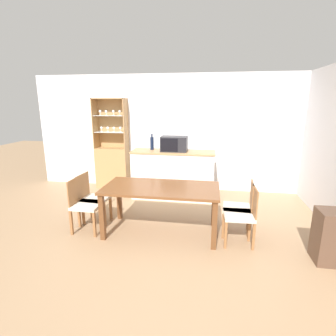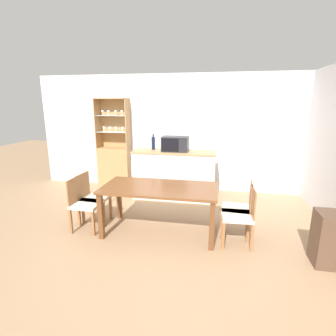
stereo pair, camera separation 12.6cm
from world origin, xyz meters
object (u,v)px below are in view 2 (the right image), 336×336
Objects in this scene: dining_chair_side_right_near at (240,215)px; dining_chair_side_right_far at (239,209)px; dining_chair_side_left_far at (92,198)px; wine_bottle at (153,143)px; dining_chair_side_left_near at (84,204)px; microwave at (175,144)px; display_cabinet at (115,161)px; dining_table at (160,193)px.

dining_chair_side_right_near is 1.00× the size of dining_chair_side_right_far.
dining_chair_side_left_far is 2.51× the size of wine_bottle.
dining_chair_side_right_near is 2.51m from wine_bottle.
dining_chair_side_left_near is 1.58× the size of microwave.
microwave reaches higher than dining_chair_side_left_near.
display_cabinet is at bearing 161.70° from microwave.
display_cabinet reaches higher than dining_chair_side_left_far.
dining_chair_side_left_far is 1.78m from wine_bottle.
display_cabinet is at bearing -169.89° from dining_chair_side_left_near.
dining_chair_side_right_far is at bearing -35.06° from display_cabinet.
dining_chair_side_right_near is 1.58× the size of microwave.
dining_chair_side_right_near is (2.70, -2.14, -0.20)m from display_cabinet.
dining_chair_side_right_near is 2.15m from microwave.
dining_chair_side_right_far is (2.70, -1.90, -0.20)m from display_cabinet.
dining_chair_side_left_near is 2.13m from microwave.
display_cabinet is 2.46× the size of dining_chair_side_left_near.
dining_chair_side_right_near is at bearing -38.44° from display_cabinet.
dining_chair_side_right_near and dining_chair_side_left_near have the same top height.
dining_chair_side_left_near is at bearing 100.08° from dining_chair_side_right_far.
dining_chair_side_right_far is 2.35m from wine_bottle.
dining_chair_side_left_near is at bearing -111.06° from wine_bottle.
dining_chair_side_left_far is (0.00, 0.26, 0.00)m from dining_chair_side_left_near.
dining_chair_side_right_far is 1.00× the size of dining_chair_side_left_far.
microwave is (-0.02, 1.52, 0.50)m from dining_table.
wine_bottle reaches higher than microwave.
dining_table is 5.18× the size of wine_bottle.
wine_bottle reaches higher than dining_chair_side_right_far.
dining_chair_side_right_far is at bearing 93.72° from dining_chair_side_left_far.
dining_chair_side_right_far is at bearing 6.03° from dining_table.
dining_table is (1.53, -2.02, 0.02)m from display_cabinet.
display_cabinet is 1.22m from wine_bottle.
dining_chair_side_right_far is (1.17, 0.12, -0.21)m from dining_table.
dining_chair_side_left_far is (-2.34, 0.01, 0.00)m from dining_chair_side_right_far.
display_cabinet is at bearing 159.01° from wine_bottle.
wine_bottle reaches higher than dining_chair_side_left_near.
dining_chair_side_left_near is 0.26m from dining_chair_side_left_far.
dining_chair_side_right_far is 1.97m from microwave.
dining_chair_side_left_far reaches higher than dining_table.
dining_table is at bearing -89.24° from microwave.
dining_chair_side_left_far is at bearing 93.85° from dining_chair_side_right_far.
dining_table is at bearing -72.97° from wine_bottle.
dining_chair_side_left_far is at bearing -129.60° from microwave.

